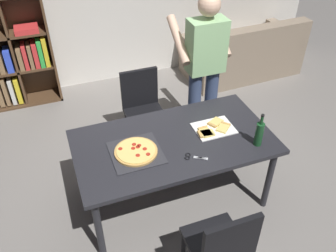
# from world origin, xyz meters

# --- Properties ---
(ground_plane) EXTENTS (12.00, 12.00, 0.00)m
(ground_plane) POSITION_xyz_m (0.00, 0.00, 0.00)
(ground_plane) COLOR gray
(dining_table) EXTENTS (1.75, 0.95, 0.75)m
(dining_table) POSITION_xyz_m (0.00, 0.00, 0.68)
(dining_table) COLOR #232328
(dining_table) RESTS_ON ground_plane
(chair_near_camera) EXTENTS (0.42, 0.42, 0.90)m
(chair_near_camera) POSITION_xyz_m (-0.00, -0.96, 0.51)
(chair_near_camera) COLOR black
(chair_near_camera) RESTS_ON ground_plane
(chair_far_side) EXTENTS (0.42, 0.42, 0.90)m
(chair_far_side) POSITION_xyz_m (0.00, 0.96, 0.51)
(chair_far_side) COLOR black
(chair_far_side) RESTS_ON ground_plane
(couch) EXTENTS (1.73, 0.91, 0.85)m
(couch) POSITION_xyz_m (1.90, 1.99, 0.30)
(couch) COLOR gray
(couch) RESTS_ON ground_plane
(person_serving_pizza) EXTENTS (0.55, 0.54, 1.75)m
(person_serving_pizza) POSITION_xyz_m (0.62, 0.74, 1.00)
(person_serving_pizza) COLOR #38476B
(person_serving_pizza) RESTS_ON ground_plane
(pepperoni_pizza_on_tray) EXTENTS (0.42, 0.42, 0.04)m
(pepperoni_pizza_on_tray) POSITION_xyz_m (-0.36, -0.05, 0.77)
(pepperoni_pizza_on_tray) COLOR #2D2D33
(pepperoni_pizza_on_tray) RESTS_ON dining_table
(pizza_slices_on_towel) EXTENTS (0.36, 0.28, 0.03)m
(pizza_slices_on_towel) POSITION_xyz_m (0.39, 0.02, 0.76)
(pizza_slices_on_towel) COLOR white
(pizza_slices_on_towel) RESTS_ON dining_table
(wine_bottle) EXTENTS (0.07, 0.07, 0.32)m
(wine_bottle) POSITION_xyz_m (0.66, -0.30, 0.87)
(wine_bottle) COLOR #194723
(wine_bottle) RESTS_ON dining_table
(kitchen_scissors) EXTENTS (0.19, 0.15, 0.01)m
(kitchen_scissors) POSITION_xyz_m (0.06, -0.26, 0.76)
(kitchen_scissors) COLOR silver
(kitchen_scissors) RESTS_ON dining_table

